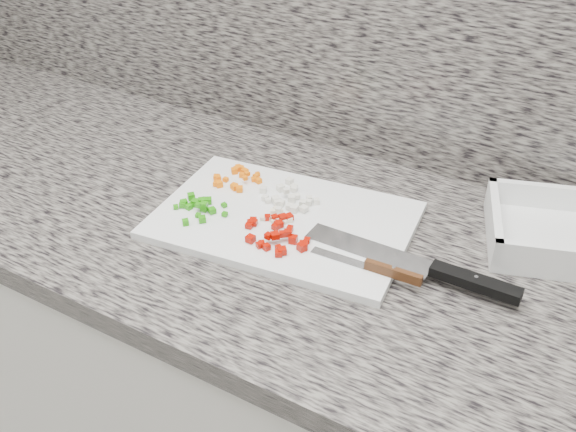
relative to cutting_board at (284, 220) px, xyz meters
The scene contains 12 objects.
cabinet 0.48m from the cutting_board, ahead, with size 3.92×0.62×0.86m, color white.
countertop 0.07m from the cutting_board, ahead, with size 3.96×0.64×0.04m, color slate.
backsplash 0.42m from the cutting_board, 77.24° to the left, with size 3.92×0.02×0.60m, color slate.
cutting_board is the anchor object (origin of this frame).
carrot_pile 0.15m from the cutting_board, 156.56° to the left, with size 0.09×0.08×0.02m.
onion_pile 0.05m from the cutting_board, 110.62° to the left, with size 0.11×0.10×0.02m.
green_pepper_pile 0.15m from the cutting_board, 158.40° to the right, with size 0.10×0.09×0.02m.
red_pepper_pile 0.06m from the cutting_board, 68.94° to the right, with size 0.12×0.11×0.02m.
garlic_pile 0.02m from the cutting_board, 112.16° to the right, with size 0.05×0.05×0.01m.
chef_knife 0.27m from the cutting_board, ahead, with size 0.34×0.05×0.02m.
paring_knife 0.21m from the cutting_board, 15.86° to the right, with size 0.18×0.02×0.02m.
tray 0.47m from the cutting_board, 22.32° to the left, with size 0.32×0.27×0.06m.
Camera 1 is at (0.39, 0.67, 1.52)m, focal length 40.00 mm.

